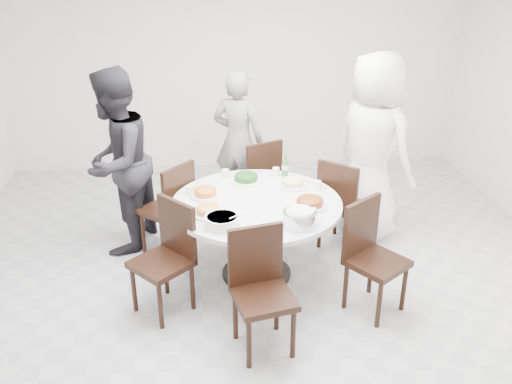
{
  "coord_description": "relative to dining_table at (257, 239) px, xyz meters",
  "views": [
    {
      "loc": [
        -0.41,
        -4.06,
        2.8
      ],
      "look_at": [
        0.01,
        0.25,
        0.82
      ],
      "focal_mm": 38.0,
      "sensor_mm": 36.0,
      "label": 1
    }
  ],
  "objects": [
    {
      "name": "dish_tofu",
      "position": [
        -0.43,
        -0.22,
        0.41
      ],
      "size": [
        0.26,
        0.26,
        0.07
      ],
      "primitive_type": "cylinder",
      "color": "white",
      "rests_on": "dining_table"
    },
    {
      "name": "chopsticks",
      "position": [
        -0.01,
        0.66,
        0.38
      ],
      "size": [
        0.24,
        0.04,
        0.01
      ],
      "primitive_type": null,
      "color": "tan",
      "rests_on": "dining_table"
    },
    {
      "name": "dish_orange",
      "position": [
        -0.44,
        0.14,
        0.41
      ],
      "size": [
        0.26,
        0.26,
        0.07
      ],
      "primitive_type": "cylinder",
      "color": "white",
      "rests_on": "dining_table"
    },
    {
      "name": "chair_ne",
      "position": [
        0.92,
        0.45,
        0.1
      ],
      "size": [
        0.59,
        0.59,
        0.95
      ],
      "primitive_type": "cube",
      "rotation": [
        0.0,
        0.0,
        2.43
      ],
      "color": "black",
      "rests_on": "floor"
    },
    {
      "name": "tea_cups",
      "position": [
        -0.01,
        0.64,
        0.42
      ],
      "size": [
        0.07,
        0.07,
        0.08
      ],
      "primitive_type": "cylinder",
      "color": "white",
      "rests_on": "dining_table"
    },
    {
      "name": "floor",
      "position": [
        -0.01,
        -0.2,
        -0.38
      ],
      "size": [
        6.0,
        6.0,
        0.01
      ],
      "primitive_type": "cube",
      "color": "#B1B2B6",
      "rests_on": "ground"
    },
    {
      "name": "diner_middle",
      "position": [
        -0.06,
        1.5,
        0.42
      ],
      "size": [
        0.68,
        0.58,
        1.59
      ],
      "primitive_type": "imported",
      "rotation": [
        0.0,
        0.0,
        2.74
      ],
      "color": "black",
      "rests_on": "floor"
    },
    {
      "name": "dish_pale",
      "position": [
        0.36,
        0.28,
        0.41
      ],
      "size": [
        0.26,
        0.26,
        0.07
      ],
      "primitive_type": "cylinder",
      "color": "white",
      "rests_on": "dining_table"
    },
    {
      "name": "wall_back",
      "position": [
        -0.01,
        2.8,
        1.02
      ],
      "size": [
        6.0,
        0.01,
        2.8
      ],
      "primitive_type": "cube",
      "color": "white",
      "rests_on": "ground"
    },
    {
      "name": "beverage_bottle",
      "position": [
        0.33,
        0.54,
        0.48
      ],
      "size": [
        0.06,
        0.06,
        0.22
      ],
      "primitive_type": "cylinder",
      "color": "#2D712E",
      "rests_on": "dining_table"
    },
    {
      "name": "soup_bowl",
      "position": [
        -0.32,
        -0.42,
        0.42
      ],
      "size": [
        0.28,
        0.28,
        0.09
      ],
      "primitive_type": "cylinder",
      "color": "white",
      "rests_on": "dining_table"
    },
    {
      "name": "chair_s",
      "position": [
        -0.05,
        -1.01,
        0.1
      ],
      "size": [
        0.5,
        0.5,
        0.95
      ],
      "primitive_type": "cube",
      "rotation": [
        0.0,
        0.0,
        6.51
      ],
      "color": "black",
      "rests_on": "floor"
    },
    {
      "name": "chair_nw",
      "position": [
        -0.83,
        0.53,
        0.1
      ],
      "size": [
        0.59,
        0.59,
        0.95
      ],
      "primitive_type": "cube",
      "rotation": [
        0.0,
        0.0,
        4.0
      ],
      "color": "black",
      "rests_on": "floor"
    },
    {
      "name": "diner_left",
      "position": [
        -1.28,
        0.67,
        0.53
      ],
      "size": [
        0.92,
        1.05,
        1.81
      ],
      "primitive_type": "imported",
      "rotation": [
        0.0,
        0.0,
        4.4
      ],
      "color": "black",
      "rests_on": "floor"
    },
    {
      "name": "dish_greens",
      "position": [
        -0.06,
        0.44,
        0.41
      ],
      "size": [
        0.29,
        0.29,
        0.07
      ],
      "primitive_type": "cylinder",
      "color": "white",
      "rests_on": "dining_table"
    },
    {
      "name": "chair_sw",
      "position": [
        -0.82,
        -0.46,
        0.1
      ],
      "size": [
        0.59,
        0.59,
        0.95
      ],
      "primitive_type": "cube",
      "rotation": [
        0.0,
        0.0,
        5.46
      ],
      "color": "black",
      "rests_on": "floor"
    },
    {
      "name": "diner_right",
      "position": [
        1.24,
        0.73,
        0.58
      ],
      "size": [
        1.03,
        1.11,
        1.9
      ],
      "primitive_type": "imported",
      "rotation": [
        0.0,
        0.0,
        2.18
      ],
      "color": "white",
      "rests_on": "floor"
    },
    {
      "name": "rice_bowl",
      "position": [
        0.3,
        -0.46,
        0.43
      ],
      "size": [
        0.27,
        0.27,
        0.12
      ],
      "primitive_type": "cylinder",
      "color": "silver",
      "rests_on": "dining_table"
    },
    {
      "name": "dish_redbrown",
      "position": [
        0.44,
        -0.15,
        0.41
      ],
      "size": [
        0.29,
        0.29,
        0.07
      ],
      "primitive_type": "cylinder",
      "color": "white",
      "rests_on": "dining_table"
    },
    {
      "name": "chair_se",
      "position": [
        0.93,
        -0.62,
        0.1
      ],
      "size": [
        0.59,
        0.59,
        0.95
      ],
      "primitive_type": "cube",
      "rotation": [
        0.0,
        0.0,
        6.92
      ],
      "color": "black",
      "rests_on": "floor"
    },
    {
      "name": "chair_n",
      "position": [
        0.1,
        1.14,
        0.1
      ],
      "size": [
        0.56,
        0.56,
        0.95
      ],
      "primitive_type": "cube",
      "rotation": [
        0.0,
        0.0,
        3.58
      ],
      "color": "black",
      "rests_on": "floor"
    },
    {
      "name": "dining_table",
      "position": [
        0.0,
        0.0,
        0.0
      ],
      "size": [
        1.5,
        1.5,
        0.75
      ],
      "primitive_type": "cylinder",
      "color": "silver",
      "rests_on": "floor"
    }
  ]
}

